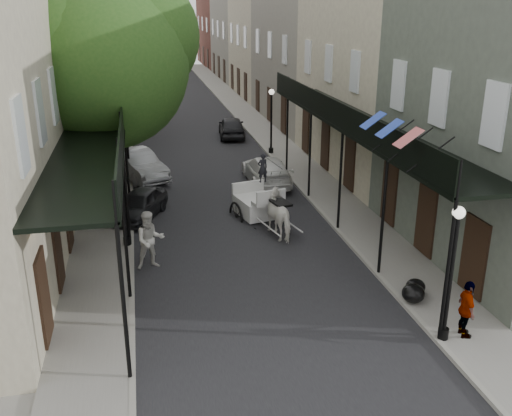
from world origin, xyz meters
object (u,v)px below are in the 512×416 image
lamppost_left (123,195)px  pedestrian_sidewalk_right (466,309)px  horse (282,214)px  lamppost_right_far (271,120)px  car_left_mid (138,165)px  pedestrian_sidewalk_left (99,179)px  car_right_near (266,170)px  lamppost_right_near (451,272)px  carriage (253,188)px  car_left_near (139,204)px  car_left_far (135,104)px  car_right_far (232,127)px  tree_near (113,55)px  tree_far (120,47)px  pedestrian_walking (150,240)px

lamppost_left → pedestrian_sidewalk_right: (8.79, -8.00, -1.13)m
horse → lamppost_right_far: bearing=-114.3°
lamppost_left → car_left_mid: (0.50, 8.72, -1.32)m
pedestrian_sidewalk_left → car_right_near: 7.96m
lamppost_right_near → carriage: lamppost_right_near is taller
pedestrian_sidewalk_left → car_right_near: size_ratio=0.38×
pedestrian_sidewalk_right → car_right_near: size_ratio=0.35×
lamppost_right_far → car_left_near: 11.93m
car_left_far → car_right_far: (6.17, -10.14, -0.05)m
lamppost_right_near → lamppost_right_far: bearing=90.0°
lamppost_left → pedestrian_sidewalk_left: 5.90m
lamppost_left → tree_near: bearing=91.3°
tree_near → car_left_mid: tree_near is taller
tree_far → carriage: (5.36, -15.58, -4.73)m
tree_far → car_left_far: (0.68, 9.02, -5.09)m
carriage → car_left_near: carriage is taller
lamppost_right_far → carriage: lamppost_right_far is taller
car_left_near → car_left_far: (0.03, 24.19, 0.15)m
lamppost_right_far → car_left_mid: size_ratio=0.83×
car_left_mid → tree_far: bearing=69.8°
lamppost_left → pedestrian_sidewalk_right: lamppost_left is taller
horse → car_left_far: 27.70m
horse → car_right_near: 6.69m
tree_near → pedestrian_walking: 8.21m
lamppost_left → car_left_far: size_ratio=0.69×
car_left_far → lamppost_left: bearing=-81.3°
tree_near → lamppost_right_far: (8.30, 7.82, -4.44)m
carriage → pedestrian_walking: (-4.40, -4.46, -0.11)m
pedestrian_sidewalk_left → horse: bearing=140.9°
pedestrian_sidewalk_left → car_left_far: bearing=-94.7°
pedestrian_walking → car_left_near: size_ratio=0.57×
tree_near → car_right_near: bearing=19.8°
car_left_mid → car_left_near: bearing=-114.1°
lamppost_right_far → tree_near: bearing=-136.7°
pedestrian_sidewalk_right → car_left_near: pedestrian_sidewalk_right is taller
tree_near → car_right_far: 15.67m
horse → pedestrian_sidewalk_right: size_ratio=1.26×
pedestrian_walking → car_right_near: (5.89, 8.49, -0.33)m
horse → car_right_near: (0.88, 6.63, -0.18)m
pedestrian_walking → car_left_far: size_ratio=0.37×
pedestrian_walking → car_right_far: pedestrian_walking is taller
car_left_near → car_right_near: (6.20, 3.63, 0.07)m
lamppost_right_far → car_right_far: (-1.50, 5.05, -1.36)m
tree_far → carriage: size_ratio=3.01×
carriage → car_right_far: size_ratio=0.70×
carriage → car_right_near: bearing=56.6°
car_left_far → pedestrian_sidewalk_left: bearing=-84.8°
pedestrian_sidewalk_right → car_right_near: pedestrian_sidewalk_right is taller
pedestrian_sidewalk_right → car_left_far: bearing=24.8°
car_right_far → car_right_near: bearing=95.6°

